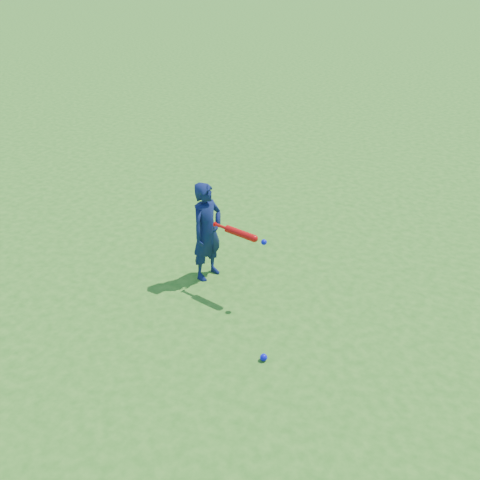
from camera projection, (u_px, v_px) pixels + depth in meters
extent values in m
plane|color=#2E761C|center=(190.00, 251.00, 7.27)|extent=(80.00, 80.00, 0.00)
imported|color=#101B4B|center=(207.00, 232.00, 6.44)|extent=(0.39, 0.51, 1.25)
sphere|color=#0D0DE8|center=(264.00, 357.00, 5.37)|extent=(0.07, 0.07, 0.07)
cylinder|color=red|center=(215.00, 224.00, 6.24)|extent=(0.02, 0.06, 0.06)
cylinder|color=red|center=(221.00, 226.00, 6.19)|extent=(0.19, 0.06, 0.03)
cylinder|color=red|center=(240.00, 233.00, 6.04)|extent=(0.40, 0.15, 0.08)
sphere|color=red|center=(254.00, 239.00, 5.94)|extent=(0.08, 0.08, 0.08)
sphere|color=#0D14DE|center=(264.00, 242.00, 5.87)|extent=(0.07, 0.07, 0.07)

